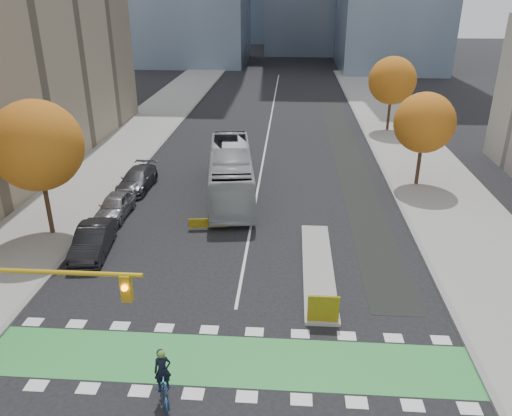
# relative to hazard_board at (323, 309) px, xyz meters

# --- Properties ---
(ground) EXTENTS (300.00, 300.00, 0.00)m
(ground) POSITION_rel_hazard_board_xyz_m (-4.00, -4.20, -0.80)
(ground) COLOR black
(ground) RESTS_ON ground
(sidewalk_west) EXTENTS (7.00, 120.00, 0.15)m
(sidewalk_west) POSITION_rel_hazard_board_xyz_m (-17.50, 15.80, -0.73)
(sidewalk_west) COLOR gray
(sidewalk_west) RESTS_ON ground
(sidewalk_east) EXTENTS (7.00, 120.00, 0.15)m
(sidewalk_east) POSITION_rel_hazard_board_xyz_m (9.50, 15.80, -0.73)
(sidewalk_east) COLOR gray
(sidewalk_east) RESTS_ON ground
(curb_west) EXTENTS (0.30, 120.00, 0.16)m
(curb_west) POSITION_rel_hazard_board_xyz_m (-14.00, 15.80, -0.73)
(curb_west) COLOR gray
(curb_west) RESTS_ON ground
(curb_east) EXTENTS (0.30, 120.00, 0.16)m
(curb_east) POSITION_rel_hazard_board_xyz_m (6.00, 15.80, -0.73)
(curb_east) COLOR gray
(curb_east) RESTS_ON ground
(bike_crossing) EXTENTS (20.00, 3.00, 0.01)m
(bike_crossing) POSITION_rel_hazard_board_xyz_m (-4.00, -2.70, -0.79)
(bike_crossing) COLOR green
(bike_crossing) RESTS_ON ground
(centre_line) EXTENTS (0.15, 70.00, 0.01)m
(centre_line) POSITION_rel_hazard_board_xyz_m (-4.00, 35.80, -0.80)
(centre_line) COLOR silver
(centre_line) RESTS_ON ground
(bike_lane_paint) EXTENTS (2.50, 50.00, 0.01)m
(bike_lane_paint) POSITION_rel_hazard_board_xyz_m (3.50, 25.80, -0.80)
(bike_lane_paint) COLOR black
(bike_lane_paint) RESTS_ON ground
(median_island) EXTENTS (1.60, 10.00, 0.16)m
(median_island) POSITION_rel_hazard_board_xyz_m (0.00, 4.80, -0.72)
(median_island) COLOR gray
(median_island) RESTS_ON ground
(hazard_board) EXTENTS (1.40, 0.12, 1.30)m
(hazard_board) POSITION_rel_hazard_board_xyz_m (0.00, 0.00, 0.00)
(hazard_board) COLOR yellow
(hazard_board) RESTS_ON median_island
(tree_west) EXTENTS (5.20, 5.20, 8.22)m
(tree_west) POSITION_rel_hazard_board_xyz_m (-16.00, 7.80, 4.82)
(tree_west) COLOR #332114
(tree_west) RESTS_ON ground
(tree_east_near) EXTENTS (4.40, 4.40, 7.08)m
(tree_east_near) POSITION_rel_hazard_board_xyz_m (8.00, 17.80, 4.06)
(tree_east_near) COLOR #332114
(tree_east_near) RESTS_ON ground
(tree_east_far) EXTENTS (4.80, 4.80, 7.65)m
(tree_east_far) POSITION_rel_hazard_board_xyz_m (8.50, 33.80, 4.44)
(tree_east_far) COLOR #332114
(tree_east_far) RESTS_ON ground
(cyclist) EXTENTS (1.27, 2.01, 2.19)m
(cyclist) POSITION_rel_hazard_board_xyz_m (-5.97, -4.91, -0.07)
(cyclist) COLOR navy
(cyclist) RESTS_ON ground
(bus) EXTENTS (4.47, 12.62, 3.44)m
(bus) POSITION_rel_hazard_board_xyz_m (-5.86, 15.01, 0.92)
(bus) COLOR #ABB1B3
(bus) RESTS_ON ground
(parked_car_a) EXTENTS (1.79, 4.44, 1.51)m
(parked_car_a) POSITION_rel_hazard_board_xyz_m (-13.00, 10.68, -0.05)
(parked_car_a) COLOR gray
(parked_car_a) RESTS_ON ground
(parked_car_b) EXTENTS (2.23, 5.01, 1.60)m
(parked_car_b) POSITION_rel_hazard_board_xyz_m (-12.59, 5.68, -0.00)
(parked_car_b) COLOR black
(parked_car_b) RESTS_ON ground
(parked_car_c) EXTENTS (2.24, 5.17, 1.48)m
(parked_car_c) POSITION_rel_hazard_board_xyz_m (-13.00, 15.68, -0.06)
(parked_car_c) COLOR #434347
(parked_car_c) RESTS_ON ground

